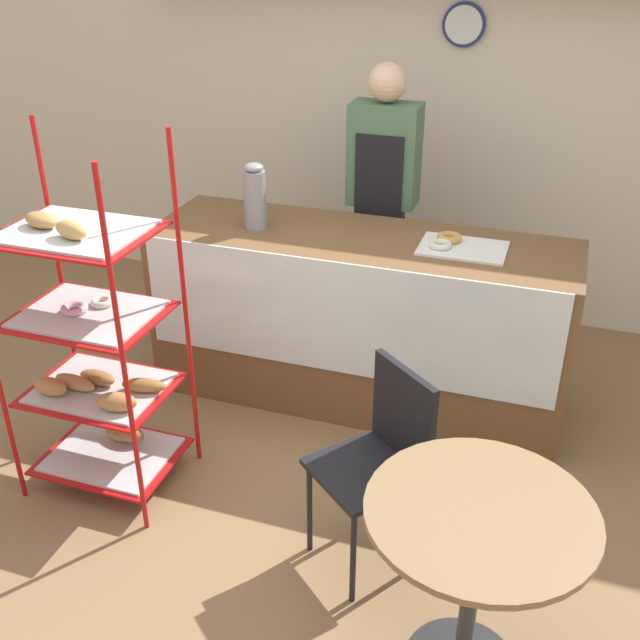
# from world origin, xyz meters

# --- Properties ---
(ground_plane) EXTENTS (14.00, 14.00, 0.00)m
(ground_plane) POSITION_xyz_m (0.00, 0.00, 0.00)
(ground_plane) COLOR olive
(back_wall) EXTENTS (10.00, 0.30, 2.70)m
(back_wall) POSITION_xyz_m (0.00, 2.31, 1.37)
(back_wall) COLOR beige
(back_wall) RESTS_ON ground_plane
(display_counter) EXTENTS (2.21, 0.69, 0.95)m
(display_counter) POSITION_xyz_m (0.00, 1.03, 0.48)
(display_counter) COLOR brown
(display_counter) RESTS_ON ground_plane
(pastry_rack) EXTENTS (0.67, 0.54, 1.66)m
(pastry_rack) POSITION_xyz_m (-0.91, -0.05, 0.69)
(pastry_rack) COLOR #B71414
(pastry_rack) RESTS_ON ground_plane
(person_worker) EXTENTS (0.38, 0.23, 1.73)m
(person_worker) POSITION_xyz_m (-0.03, 1.57, 0.96)
(person_worker) COLOR #282833
(person_worker) RESTS_ON ground_plane
(cafe_table) EXTENTS (0.75, 0.75, 0.75)m
(cafe_table) POSITION_xyz_m (0.85, -0.57, 0.57)
(cafe_table) COLOR #262628
(cafe_table) RESTS_ON ground_plane
(cafe_chair) EXTENTS (0.53, 0.53, 0.88)m
(cafe_chair) POSITION_xyz_m (0.43, -0.11, 0.54)
(cafe_chair) COLOR black
(cafe_chair) RESTS_ON ground_plane
(coffee_carafe) EXTENTS (0.12, 0.12, 0.35)m
(coffee_carafe) POSITION_xyz_m (-0.57, 0.98, 1.12)
(coffee_carafe) COLOR gray
(coffee_carafe) RESTS_ON display_counter
(donut_tray_counter) EXTENTS (0.43, 0.30, 0.05)m
(donut_tray_counter) POSITION_xyz_m (0.48, 1.05, 0.97)
(donut_tray_counter) COLOR white
(donut_tray_counter) RESTS_ON display_counter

